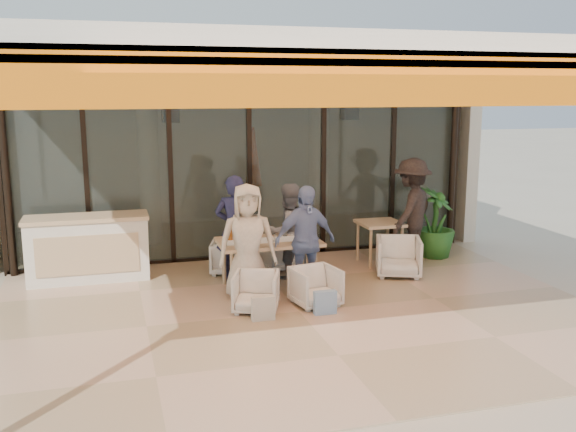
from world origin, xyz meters
The scene contains 21 objects.
ground centered at (0.00, 0.00, 0.00)m, with size 70.00×70.00×0.00m, color #C6B293.
terrace_floor centered at (0.00, 0.00, 0.01)m, with size 8.00×6.00×0.01m, color tan.
terrace_structure centered at (0.00, -0.26, 3.25)m, with size 8.00×6.00×3.40m.
glass_storefront centered at (0.00, 3.00, 1.60)m, with size 8.08×0.10×3.20m.
interior_block centered at (0.01, 5.31, 2.23)m, with size 9.05×3.62×3.52m.
host_counter centered at (-2.72, 2.30, 0.53)m, with size 1.85×0.65×1.04m.
dining_table centered at (-0.13, 1.18, 0.69)m, with size 1.50×0.90×0.93m.
chair_far_left centered at (-0.54, 2.12, 0.30)m, with size 0.58×0.54×0.60m, color white.
chair_far_right centered at (0.30, 2.12, 0.29)m, with size 0.57×0.53×0.59m, color white.
chair_near_left centered at (-0.54, 0.22, 0.30)m, with size 0.58×0.55×0.60m, color white.
chair_near_right centered at (0.30, 0.22, 0.30)m, with size 0.59×0.55×0.61m, color white.
diner_navy centered at (-0.54, 1.62, 0.84)m, with size 0.61×0.40×1.68m, color #1A1D3A.
diner_grey centered at (0.30, 1.62, 0.76)m, with size 0.74×0.57×1.52m, color slate.
diner_cream centered at (-0.54, 0.72, 0.83)m, with size 0.82×0.53×1.67m, color beige.
diner_periwinkle centered at (0.30, 0.72, 0.81)m, with size 0.95×0.39×1.61m, color #7186BD.
tote_bag_cream centered at (-0.54, -0.18, 0.17)m, with size 0.30×0.10×0.34m, color silver.
tote_bag_blue centered at (0.30, -0.18, 0.17)m, with size 0.30×0.10×0.34m, color #99BFD8.
side_table centered at (2.02, 1.97, 0.64)m, with size 0.70×0.70×0.74m.
side_chair centered at (2.02, 1.22, 0.35)m, with size 0.68×0.64×0.70m, color white.
standing_woman centered at (2.60, 1.96, 0.90)m, with size 1.17×0.67×1.81m, color black.
potted_palm centered at (3.15, 2.11, 0.63)m, with size 0.71×0.71×1.26m, color #1E5919.
Camera 1 is at (-2.38, -7.80, 2.93)m, focal length 40.00 mm.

